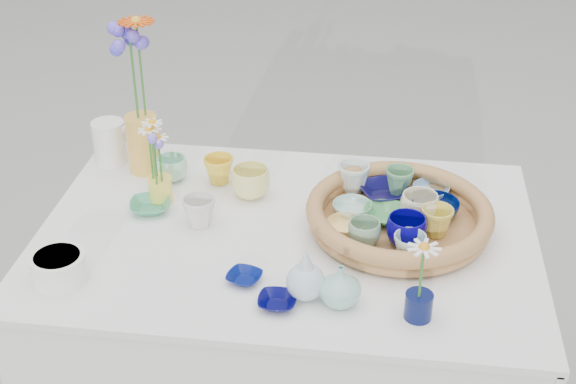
# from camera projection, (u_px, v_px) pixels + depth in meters

# --- Properties ---
(wicker_tray) EXTENTS (0.47, 0.47, 0.08)m
(wicker_tray) POSITION_uv_depth(u_px,v_px,m) (399.00, 216.00, 2.03)
(wicker_tray) COLOR #99643A
(wicker_tray) RESTS_ON display_table
(tray_ceramic_0) EXTENTS (0.17, 0.17, 0.03)m
(tray_ceramic_0) POSITION_uv_depth(u_px,v_px,m) (385.00, 192.00, 2.14)
(tray_ceramic_0) COLOR #0E0B41
(tray_ceramic_0) RESTS_ON wicker_tray
(tray_ceramic_1) EXTENTS (0.16, 0.16, 0.04)m
(tray_ceramic_1) POSITION_uv_depth(u_px,v_px,m) (435.00, 208.00, 2.06)
(tray_ceramic_1) COLOR #010E44
(tray_ceramic_1) RESTS_ON wicker_tray
(tray_ceramic_2) EXTENTS (0.10, 0.10, 0.08)m
(tray_ceramic_2) POSITION_uv_depth(u_px,v_px,m) (437.00, 222.00, 1.98)
(tray_ceramic_2) COLOR gold
(tray_ceramic_2) RESTS_ON wicker_tray
(tray_ceramic_3) EXTENTS (0.12, 0.12, 0.03)m
(tray_ceramic_3) POSITION_uv_depth(u_px,v_px,m) (386.00, 215.00, 2.04)
(tray_ceramic_3) COLOR #43934F
(tray_ceramic_3) RESTS_ON wicker_tray
(tray_ceramic_4) EXTENTS (0.10, 0.10, 0.06)m
(tray_ceramic_4) POSITION_uv_depth(u_px,v_px,m) (364.00, 233.00, 1.94)
(tray_ceramic_4) COLOR gray
(tray_ceramic_4) RESTS_ON wicker_tray
(tray_ceramic_5) EXTENTS (0.10, 0.10, 0.03)m
(tray_ceramic_5) POSITION_uv_depth(u_px,v_px,m) (352.00, 209.00, 2.07)
(tray_ceramic_5) COLOR #9CC5B8
(tray_ceramic_5) RESTS_ON wicker_tray
(tray_ceramic_6) EXTENTS (0.11, 0.11, 0.08)m
(tray_ceramic_6) POSITION_uv_depth(u_px,v_px,m) (354.00, 178.00, 2.16)
(tray_ceramic_6) COLOR silver
(tray_ceramic_6) RESTS_ON wicker_tray
(tray_ceramic_7) EXTENTS (0.13, 0.13, 0.08)m
(tray_ceramic_7) POSITION_uv_depth(u_px,v_px,m) (419.00, 208.00, 2.03)
(tray_ceramic_7) COLOR beige
(tray_ceramic_7) RESTS_ON wicker_tray
(tray_ceramic_8) EXTENTS (0.11, 0.11, 0.03)m
(tray_ceramic_8) POSITION_uv_depth(u_px,v_px,m) (431.00, 192.00, 2.14)
(tray_ceramic_8) COLOR #8FC3F6
(tray_ceramic_8) RESTS_ON wicker_tray
(tray_ceramic_9) EXTENTS (0.12, 0.12, 0.08)m
(tray_ceramic_9) POSITION_uv_depth(u_px,v_px,m) (406.00, 231.00, 1.94)
(tray_ceramic_9) COLOR #060068
(tray_ceramic_9) RESTS_ON wicker_tray
(tray_ceramic_10) EXTENTS (0.13, 0.13, 0.03)m
(tray_ceramic_10) POSITION_uv_depth(u_px,v_px,m) (346.00, 227.00, 2.00)
(tray_ceramic_10) COLOR #FFCD72
(tray_ceramic_10) RESTS_ON wicker_tray
(tray_ceramic_11) EXTENTS (0.09, 0.09, 0.07)m
(tray_ceramic_11) POSITION_uv_depth(u_px,v_px,m) (409.00, 248.00, 1.88)
(tray_ceramic_11) COLOR #98B5B3
(tray_ceramic_11) RESTS_ON wicker_tray
(tray_ceramic_12) EXTENTS (0.10, 0.10, 0.07)m
(tray_ceramic_12) POSITION_uv_depth(u_px,v_px,m) (399.00, 181.00, 2.15)
(tray_ceramic_12) COLOR #5A9565
(tray_ceramic_12) RESTS_ON wicker_tray
(loose_ceramic_0) EXTENTS (0.11, 0.11, 0.08)m
(loose_ceramic_0) POSITION_uv_depth(u_px,v_px,m) (219.00, 170.00, 2.23)
(loose_ceramic_0) COLOR yellow
(loose_ceramic_0) RESTS_ON display_table
(loose_ceramic_1) EXTENTS (0.14, 0.14, 0.08)m
(loose_ceramic_1) POSITION_uv_depth(u_px,v_px,m) (251.00, 183.00, 2.17)
(loose_ceramic_1) COLOR #E8E07E
(loose_ceramic_1) RESTS_ON display_table
(loose_ceramic_2) EXTENTS (0.13, 0.13, 0.03)m
(loose_ceramic_2) POSITION_uv_depth(u_px,v_px,m) (150.00, 206.00, 2.12)
(loose_ceramic_2) COLOR #3C976E
(loose_ceramic_2) RESTS_ON display_table
(loose_ceramic_3) EXTENTS (0.10, 0.10, 0.08)m
(loose_ceramic_3) POSITION_uv_depth(u_px,v_px,m) (199.00, 212.00, 2.05)
(loose_ceramic_3) COLOR silver
(loose_ceramic_3) RESTS_ON display_table
(loose_ceramic_4) EXTENTS (0.10, 0.10, 0.02)m
(loose_ceramic_4) POSITION_uv_depth(u_px,v_px,m) (244.00, 278.00, 1.86)
(loose_ceramic_4) COLOR #04105B
(loose_ceramic_4) RESTS_ON display_table
(loose_ceramic_5) EXTENTS (0.11, 0.11, 0.07)m
(loose_ceramic_5) POSITION_uv_depth(u_px,v_px,m) (172.00, 169.00, 2.25)
(loose_ceramic_5) COLOR #9FDDBE
(loose_ceramic_5) RESTS_ON display_table
(loose_ceramic_6) EXTENTS (0.09, 0.09, 0.02)m
(loose_ceramic_6) POSITION_uv_depth(u_px,v_px,m) (277.00, 302.00, 1.78)
(loose_ceramic_6) COLOR #040444
(loose_ceramic_6) RESTS_ON display_table
(fluted_bowl) EXTENTS (0.13, 0.13, 0.07)m
(fluted_bowl) POSITION_uv_depth(u_px,v_px,m) (59.00, 267.00, 1.85)
(fluted_bowl) COLOR white
(fluted_bowl) RESTS_ON display_table
(bud_vase_paleblue) EXTENTS (0.11, 0.11, 0.13)m
(bud_vase_paleblue) POSITION_uv_depth(u_px,v_px,m) (306.00, 273.00, 1.77)
(bud_vase_paleblue) COLOR silver
(bud_vase_paleblue) RESTS_ON display_table
(bud_vase_seafoam) EXTENTS (0.11, 0.11, 0.10)m
(bud_vase_seafoam) POSITION_uv_depth(u_px,v_px,m) (340.00, 285.00, 1.77)
(bud_vase_seafoam) COLOR #8ABAAF
(bud_vase_seafoam) RESTS_ON display_table
(bud_vase_cobalt) EXTENTS (0.08, 0.08, 0.06)m
(bud_vase_cobalt) POSITION_uv_depth(u_px,v_px,m) (419.00, 306.00, 1.73)
(bud_vase_cobalt) COLOR #09103E
(bud_vase_cobalt) RESTS_ON display_table
(single_daisy) EXTENTS (0.10, 0.10, 0.15)m
(single_daisy) POSITION_uv_depth(u_px,v_px,m) (422.00, 273.00, 1.68)
(single_daisy) COLOR white
(single_daisy) RESTS_ON bud_vase_cobalt
(tall_vase_yellow) EXTENTS (0.11, 0.11, 0.17)m
(tall_vase_yellow) POSITION_uv_depth(u_px,v_px,m) (143.00, 144.00, 2.27)
(tall_vase_yellow) COLOR gold
(tall_vase_yellow) RESTS_ON display_table
(gerbera) EXTENTS (0.13, 0.13, 0.29)m
(gerbera) POSITION_uv_depth(u_px,v_px,m) (141.00, 70.00, 2.17)
(gerbera) COLOR #DB4809
(gerbera) RESTS_ON tall_vase_yellow
(hydrangea) EXTENTS (0.11, 0.11, 0.32)m
(hydrangea) POSITION_uv_depth(u_px,v_px,m) (134.00, 80.00, 2.16)
(hydrangea) COLOR #4340CD
(hydrangea) RESTS_ON tall_vase_yellow
(white_pitcher) EXTENTS (0.15, 0.12, 0.13)m
(white_pitcher) POSITION_uv_depth(u_px,v_px,m) (110.00, 142.00, 2.33)
(white_pitcher) COLOR white
(white_pitcher) RESTS_ON display_table
(daisy_cup) EXTENTS (0.08, 0.08, 0.07)m
(daisy_cup) POSITION_uv_depth(u_px,v_px,m) (160.00, 189.00, 2.15)
(daisy_cup) COLOR #FADD4C
(daisy_cup) RESTS_ON display_table
(daisy_posy) EXTENTS (0.10, 0.10, 0.17)m
(daisy_posy) POSITION_uv_depth(u_px,v_px,m) (158.00, 152.00, 2.08)
(daisy_posy) COLOR white
(daisy_posy) RESTS_ON daisy_cup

